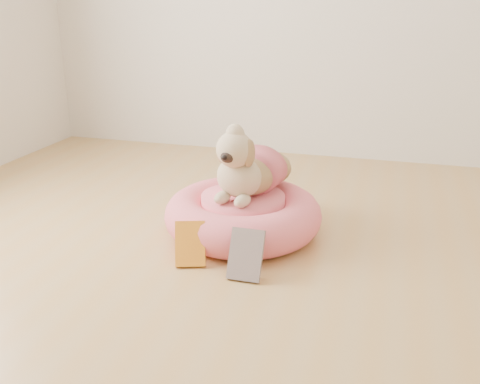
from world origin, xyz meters
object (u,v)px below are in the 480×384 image
(pet_bed, at_px, (243,215))
(book_white, at_px, (246,255))
(dog, at_px, (249,156))
(book_yellow, at_px, (190,244))

(pet_bed, height_order, book_white, book_white)
(dog, bearing_deg, pet_bed, -112.46)
(dog, xyz_separation_m, book_white, (0.10, -0.42, -0.27))
(dog, bearing_deg, book_white, -65.41)
(pet_bed, distance_m, book_white, 0.41)
(pet_bed, relative_size, dog, 1.48)
(pet_bed, relative_size, book_yellow, 3.90)
(pet_bed, xyz_separation_m, dog, (0.02, 0.03, 0.27))
(pet_bed, height_order, book_yellow, pet_bed)
(book_yellow, distance_m, book_white, 0.25)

